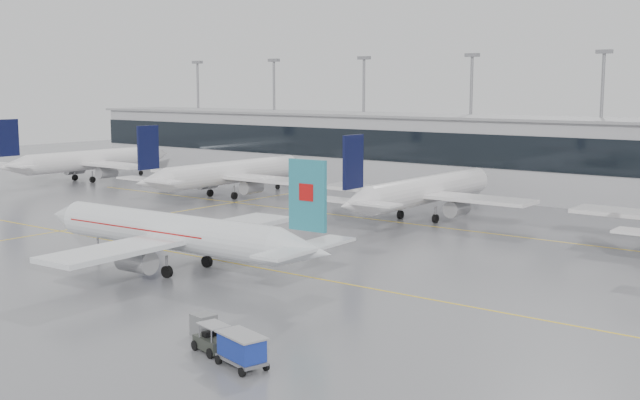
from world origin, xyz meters
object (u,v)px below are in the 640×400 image
Objects in this scene: baggage_cart at (242,348)px; baggage_tug at (212,342)px; air_canada_jet at (177,233)px; gse_unit at (204,325)px.

baggage_tug is at bearing 180.00° from baggage_cart.
air_canada_jet is 9.49× the size of baggage_cart.
baggage_cart reaches higher than gse_unit.
baggage_tug is at bearing -26.07° from gse_unit.
air_canada_jet reaches higher than baggage_cart.
baggage_cart is at bearing -0.00° from baggage_tug.
baggage_cart is (3.48, -0.91, 0.56)m from baggage_tug.
baggage_cart is at bearing 143.30° from air_canada_jet.
baggage_tug is at bearing 140.43° from air_canada_jet.
air_canada_jet is 8.84× the size of baggage_tug.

